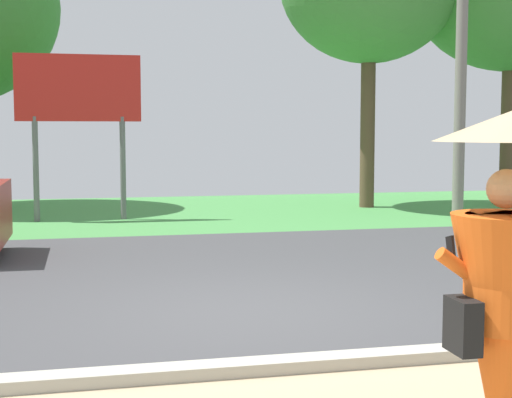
% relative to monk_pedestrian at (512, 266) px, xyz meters
% --- Properties ---
extents(ground_plane, '(40.00, 22.00, 0.20)m').
position_rel_monk_pedestrian_xyz_m(ground_plane, '(-0.63, 6.89, -1.20)').
color(ground_plane, '#424244').
extents(monk_pedestrian, '(1.14, 1.13, 2.13)m').
position_rel_monk_pedestrian_xyz_m(monk_pedestrian, '(0.00, 0.00, 0.00)').
color(monk_pedestrian, '#E55B19').
rests_on(monk_pedestrian, ground_plane).
extents(utility_pole, '(1.80, 0.24, 6.39)m').
position_rel_monk_pedestrian_xyz_m(utility_pole, '(5.40, 10.83, 2.21)').
color(utility_pole, gray).
rests_on(utility_pole, ground_plane).
extents(roadside_billboard, '(2.60, 0.12, 3.50)m').
position_rel_monk_pedestrian_xyz_m(roadside_billboard, '(-2.41, 12.66, 1.39)').
color(roadside_billboard, slate).
rests_on(roadside_billboard, ground_plane).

